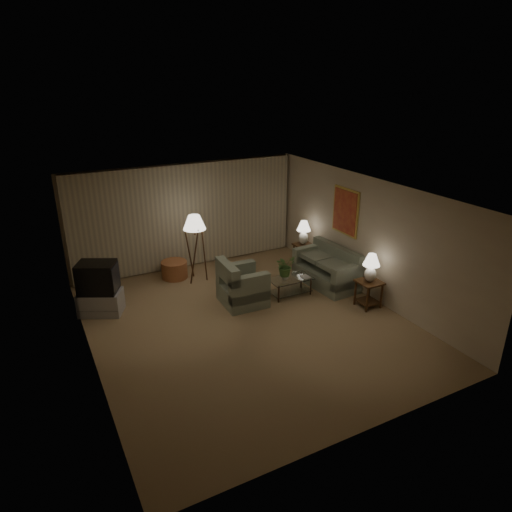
{
  "coord_description": "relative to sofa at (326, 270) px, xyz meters",
  "views": [
    {
      "loc": [
        -3.6,
        -7.3,
        4.73
      ],
      "look_at": [
        0.52,
        0.6,
        1.16
      ],
      "focal_mm": 32.0,
      "sensor_mm": 36.0,
      "label": 1
    }
  ],
  "objects": [
    {
      "name": "room_shell",
      "position": [
        -2.48,
        0.73,
        1.38
      ],
      "size": [
        6.04,
        7.02,
        2.72
      ],
      "color": "beige",
      "rests_on": "ground"
    },
    {
      "name": "coffee_table",
      "position": [
        -1.06,
        -0.1,
        -0.09
      ],
      "size": [
        0.99,
        0.54,
        0.41
      ],
      "color": "silver",
      "rests_on": "ground"
    },
    {
      "name": "floor_lamp",
      "position": [
        -2.66,
        1.65,
        0.5
      ],
      "size": [
        0.54,
        0.54,
        1.66
      ],
      "color": "#32190D",
      "rests_on": "ground"
    },
    {
      "name": "vase",
      "position": [
        -1.21,
        -0.1,
        0.12
      ],
      "size": [
        0.15,
        0.15,
        0.15
      ],
      "primitive_type": "imported",
      "rotation": [
        0.0,
        0.0,
        -0.05
      ],
      "color": "silver",
      "rests_on": "coffee_table"
    },
    {
      "name": "armchair",
      "position": [
        -2.19,
        0.05,
        0.03
      ],
      "size": [
        1.02,
        0.97,
        0.8
      ],
      "rotation": [
        0.0,
        0.0,
        1.53
      ],
      "color": "gray",
      "rests_on": "ground"
    },
    {
      "name": "table_lamp_far",
      "position": [
        0.15,
        1.25,
        0.6
      ],
      "size": [
        0.36,
        0.36,
        0.63
      ],
      "color": "white",
      "rests_on": "side_table_far"
    },
    {
      "name": "table_lamp_near",
      "position": [
        0.15,
        -1.35,
        0.6
      ],
      "size": [
        0.36,
        0.36,
        0.63
      ],
      "color": "white",
      "rests_on": "side_table_near"
    },
    {
      "name": "crt_tv",
      "position": [
        -5.05,
        1.02,
        0.46
      ],
      "size": [
        1.19,
        1.15,
        0.65
      ],
      "primitive_type": "cube",
      "rotation": [
        0.0,
        0.0,
        -0.47
      ],
      "color": "black",
      "rests_on": "tv_cabinet"
    },
    {
      "name": "book",
      "position": [
        -0.81,
        -0.2,
        0.06
      ],
      "size": [
        0.17,
        0.24,
        0.02
      ],
      "primitive_type": "imported",
      "rotation": [
        0.0,
        0.0,
        -0.0
      ],
      "color": "olive",
      "rests_on": "coffee_table"
    },
    {
      "name": "side_table_far",
      "position": [
        0.15,
        1.25,
        0.03
      ],
      "size": [
        0.47,
        0.39,
        0.6
      ],
      "color": "#32190D",
      "rests_on": "ground"
    },
    {
      "name": "tv_cabinet",
      "position": [
        -5.05,
        1.02,
        -0.12
      ],
      "size": [
        1.3,
        1.24,
        0.5
      ],
      "primitive_type": "cube",
      "rotation": [
        0.0,
        0.0,
        -0.47
      ],
      "color": "#979799",
      "rests_on": "ground"
    },
    {
      "name": "flowers",
      "position": [
        -1.21,
        -0.1,
        0.44
      ],
      "size": [
        0.5,
        0.45,
        0.49
      ],
      "primitive_type": "imported",
      "rotation": [
        0.0,
        0.0,
        0.16
      ],
      "color": "#467333",
      "rests_on": "vase"
    },
    {
      "name": "sofa",
      "position": [
        0.0,
        0.0,
        0.0
      ],
      "size": [
        1.76,
        1.04,
        0.73
      ],
      "rotation": [
        0.0,
        0.0,
        -1.5
      ],
      "color": "gray",
      "rests_on": "ground"
    },
    {
      "name": "ground",
      "position": [
        -2.5,
        -0.77,
        -0.37
      ],
      "size": [
        7.0,
        7.0,
        0.0
      ],
      "primitive_type": "plane",
      "color": "olive",
      "rests_on": "ground"
    },
    {
      "name": "side_table_near",
      "position": [
        0.15,
        -1.35,
        0.04
      ],
      "size": [
        0.49,
        0.49,
        0.6
      ],
      "color": "#32190D",
      "rests_on": "ground"
    },
    {
      "name": "ottoman",
      "position": [
        -3.1,
        2.06,
        -0.15
      ],
      "size": [
        0.81,
        0.81,
        0.43
      ],
      "primitive_type": "cylinder",
      "rotation": [
        0.0,
        0.0,
        0.34
      ],
      "color": "#A56137",
      "rests_on": "ground"
    }
  ]
}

